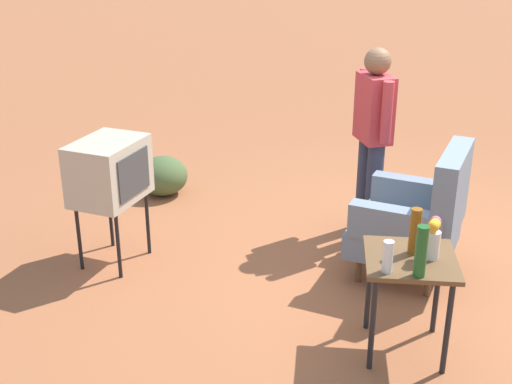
{
  "coord_description": "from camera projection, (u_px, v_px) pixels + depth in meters",
  "views": [
    {
      "loc": [
        4.87,
        -0.72,
        2.65
      ],
      "look_at": [
        0.1,
        -1.22,
        0.65
      ],
      "focal_mm": 47.43,
      "sensor_mm": 36.0,
      "label": 1
    }
  ],
  "objects": [
    {
      "name": "shrub_mid",
      "position": [
        162.0,
        176.0,
        6.77
      ],
      "size": [
        0.5,
        0.5,
        0.39
      ],
      "primitive_type": "ellipsoid",
      "color": "#475B33",
      "rests_on": "ground"
    },
    {
      "name": "tv_on_stand",
      "position": [
        109.0,
        171.0,
        5.24
      ],
      "size": [
        0.7,
        0.59,
        1.03
      ],
      "color": "black",
      "rests_on": "ground"
    },
    {
      "name": "person_standing",
      "position": [
        373.0,
        131.0,
        5.67
      ],
      "size": [
        0.54,
        0.33,
        1.64
      ],
      "color": "#2D3347",
      "rests_on": "ground"
    },
    {
      "name": "ground_plane",
      "position": [
        408.0,
        268.0,
        5.42
      ],
      "size": [
        60.0,
        60.0,
        0.0
      ],
      "primitive_type": "plane",
      "color": "#A05B38"
    },
    {
      "name": "side_table",
      "position": [
        410.0,
        272.0,
        4.2
      ],
      "size": [
        0.56,
        0.56,
        0.68
      ],
      "color": "black",
      "rests_on": "ground"
    },
    {
      "name": "armchair",
      "position": [
        418.0,
        218.0,
        5.13
      ],
      "size": [
        0.97,
        0.98,
        1.06
      ],
      "color": "brown",
      "rests_on": "ground"
    },
    {
      "name": "bottle_wine_green",
      "position": [
        421.0,
        251.0,
        3.89
      ],
      "size": [
        0.07,
        0.07,
        0.32
      ],
      "primitive_type": "cylinder",
      "color": "#1E5623",
      "rests_on": "side_table"
    },
    {
      "name": "bottle_tall_amber",
      "position": [
        415.0,
        231.0,
        4.16
      ],
      "size": [
        0.07,
        0.07,
        0.3
      ],
      "primitive_type": "cylinder",
      "color": "brown",
      "rests_on": "side_table"
    },
    {
      "name": "flower_vase",
      "position": [
        433.0,
        236.0,
        4.1
      ],
      "size": [
        0.14,
        0.1,
        0.27
      ],
      "color": "silver",
      "rests_on": "side_table"
    },
    {
      "name": "bottle_short_clear",
      "position": [
        388.0,
        257.0,
        3.96
      ],
      "size": [
        0.06,
        0.06,
        0.2
      ],
      "primitive_type": "cylinder",
      "color": "silver",
      "rests_on": "side_table"
    }
  ]
}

